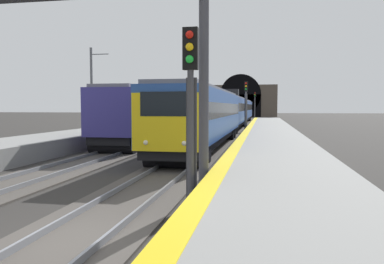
# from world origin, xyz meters

# --- Properties ---
(ground_plane) EXTENTS (320.00, 320.00, 0.00)m
(ground_plane) POSITION_xyz_m (0.00, 0.00, 0.00)
(ground_plane) COLOR #302D2B
(platform_right) EXTENTS (112.00, 3.95, 0.94)m
(platform_right) POSITION_xyz_m (0.00, -4.26, 0.47)
(platform_right) COLOR gray
(platform_right) RESTS_ON ground_plane
(platform_right_edge_strip) EXTENTS (112.00, 0.50, 0.01)m
(platform_right_edge_strip) POSITION_xyz_m (0.00, -2.54, 0.94)
(platform_right_edge_strip) COLOR yellow
(platform_right_edge_strip) RESTS_ON platform_right
(track_main_line) EXTENTS (160.00, 2.87, 0.21)m
(track_main_line) POSITION_xyz_m (0.00, 0.00, 0.04)
(track_main_line) COLOR #4C4742
(track_main_line) RESTS_ON ground_plane
(train_main_approaching) EXTENTS (59.53, 3.09, 4.74)m
(train_main_approaching) POSITION_xyz_m (37.76, 0.00, 2.19)
(train_main_approaching) COLOR #264C99
(train_main_approaching) RESTS_ON ground_plane
(train_adjacent_platform) EXTENTS (41.29, 3.06, 4.89)m
(train_adjacent_platform) POSITION_xyz_m (33.57, 4.77, 2.31)
(train_adjacent_platform) COLOR navy
(train_adjacent_platform) RESTS_ON ground_plane
(railway_signal_near) EXTENTS (0.39, 0.38, 4.69)m
(railway_signal_near) POSITION_xyz_m (2.79, -1.92, 2.87)
(railway_signal_near) COLOR #38383D
(railway_signal_near) RESTS_ON ground_plane
(railway_signal_mid) EXTENTS (0.39, 0.38, 5.32)m
(railway_signal_mid) POSITION_xyz_m (33.08, -1.92, 3.22)
(railway_signal_mid) COLOR #4C4C54
(railway_signal_mid) RESTS_ON ground_plane
(railway_signal_far) EXTENTS (0.39, 0.38, 5.73)m
(railway_signal_far) POSITION_xyz_m (72.72, -1.92, 3.44)
(railway_signal_far) COLOR #38383D
(railway_signal_far) RESTS_ON ground_plane
(overhead_signal_gantry) EXTENTS (0.70, 9.23, 6.80)m
(overhead_signal_gantry) POSITION_xyz_m (3.89, 2.39, 5.21)
(overhead_signal_gantry) COLOR #3F3F47
(overhead_signal_gantry) RESTS_ON ground_plane
(tunnel_portal) EXTENTS (3.05, 19.25, 11.36)m
(tunnel_portal) POSITION_xyz_m (97.05, 2.39, 4.29)
(tunnel_portal) COLOR #51473D
(tunnel_portal) RESTS_ON ground_plane
(catenary_mast_near) EXTENTS (0.22, 1.75, 7.95)m
(catenary_mast_near) POSITION_xyz_m (25.27, 11.39, 4.07)
(catenary_mast_near) COLOR #595B60
(catenary_mast_near) RESTS_ON ground_plane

